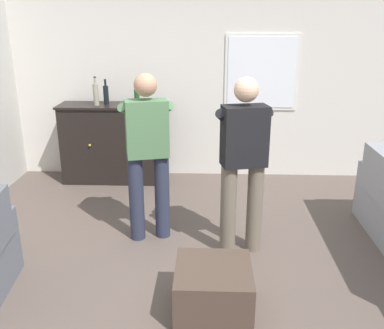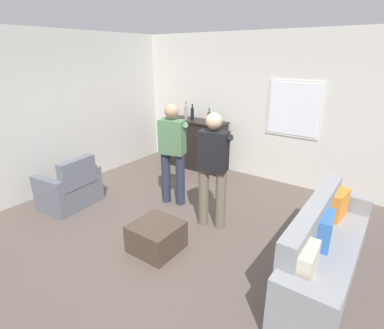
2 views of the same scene
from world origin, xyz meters
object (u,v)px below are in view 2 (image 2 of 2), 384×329
at_px(couch, 324,250).
at_px(bottle_liquor_amber, 192,113).
at_px(sideboard_cabinet, 195,144).
at_px(ottoman, 156,236).
at_px(person_standing_left, 173,150).
at_px(bottle_spirits_clear, 186,112).
at_px(person_standing_right, 213,166).
at_px(armchair, 71,189).
at_px(bottle_wine_green, 209,116).

height_order(couch, bottle_liquor_amber, bottle_liquor_amber).
relative_size(sideboard_cabinet, ottoman, 2.46).
distance_m(sideboard_cabinet, person_standing_left, 1.79).
xyz_separation_m(ottoman, person_standing_left, (-0.64, 1.16, 0.75)).
xyz_separation_m(bottle_spirits_clear, person_standing_right, (1.79, -1.79, -0.28)).
xyz_separation_m(sideboard_cabinet, ottoman, (1.33, -2.76, -0.35)).
xyz_separation_m(couch, armchair, (-3.84, -0.61, -0.06)).
bearing_deg(person_standing_right, bottle_wine_green, 123.93).
bearing_deg(bottle_wine_green, armchair, -109.51).
bearing_deg(person_standing_left, bottle_liquor_amber, 115.28).
distance_m(bottle_spirits_clear, person_standing_left, 1.81).
bearing_deg(ottoman, person_standing_left, 119.01).
bearing_deg(bottle_liquor_amber, armchair, -101.82).
height_order(bottle_liquor_amber, person_standing_left, person_standing_left).
bearing_deg(bottle_liquor_amber, sideboard_cabinet, -15.13).
xyz_separation_m(bottle_spirits_clear, ottoman, (1.52, -2.71, -1.03)).
relative_size(armchair, sideboard_cabinet, 0.66).
relative_size(ottoman, person_standing_left, 0.35).
bearing_deg(couch, ottoman, -159.42).
bearing_deg(bottle_liquor_amber, person_standing_left, -64.72).
height_order(couch, sideboard_cabinet, sideboard_cabinet).
height_order(bottle_wine_green, ottoman, bottle_wine_green).
bearing_deg(armchair, person_standing_left, 38.78).
bearing_deg(bottle_wine_green, ottoman, -70.34).
bearing_deg(couch, person_standing_left, 169.73).
xyz_separation_m(armchair, bottle_spirits_clear, (0.45, 2.62, 0.93)).
xyz_separation_m(bottle_spirits_clear, person_standing_left, (0.88, -1.55, -0.28)).
distance_m(bottle_liquor_amber, bottle_spirits_clear, 0.14).
bearing_deg(bottle_spirits_clear, armchair, -99.68).
xyz_separation_m(sideboard_cabinet, bottle_liquor_amber, (-0.08, 0.02, 0.66)).
xyz_separation_m(couch, sideboard_cabinet, (-3.19, 2.06, 0.18)).
relative_size(couch, sideboard_cabinet, 1.57).
distance_m(bottle_liquor_amber, person_standing_left, 1.81).
xyz_separation_m(armchair, person_standing_right, (2.24, 0.83, 0.65)).
xyz_separation_m(armchair, person_standing_left, (1.33, 1.07, 0.65)).
height_order(armchair, ottoman, armchair).
distance_m(bottle_liquor_amber, person_standing_right, 2.52).
height_order(bottle_spirits_clear, person_standing_left, person_standing_left).
height_order(bottle_spirits_clear, person_standing_right, person_standing_right).
relative_size(bottle_liquor_amber, person_standing_left, 0.20).
bearing_deg(ottoman, couch, 20.58).
bearing_deg(couch, sideboard_cabinet, 147.24).
xyz_separation_m(bottle_liquor_amber, bottle_spirits_clear, (-0.12, -0.07, 0.02)).
bearing_deg(sideboard_cabinet, bottle_wine_green, 10.03).
xyz_separation_m(bottle_wine_green, person_standing_left, (0.36, -1.66, -0.23)).
bearing_deg(person_standing_right, bottle_liquor_amber, 132.05).
height_order(bottle_wine_green, person_standing_left, person_standing_left).
height_order(bottle_liquor_amber, ottoman, bottle_liquor_amber).
height_order(couch, bottle_wine_green, bottle_wine_green).
bearing_deg(person_standing_right, sideboard_cabinet, 130.96).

